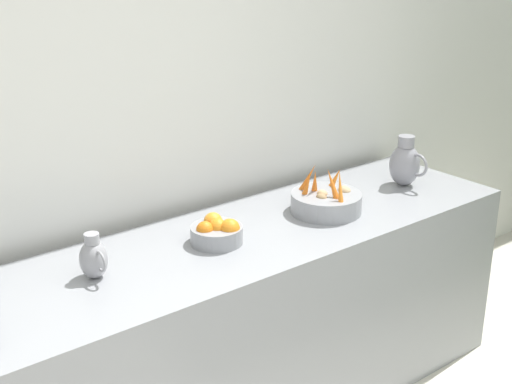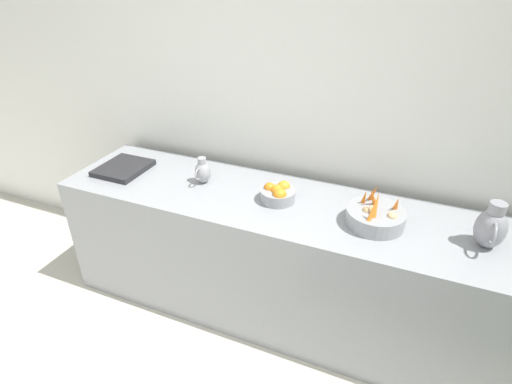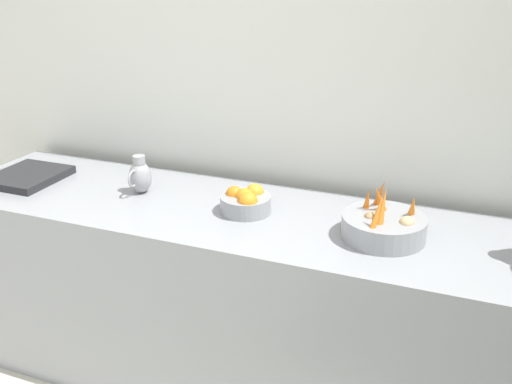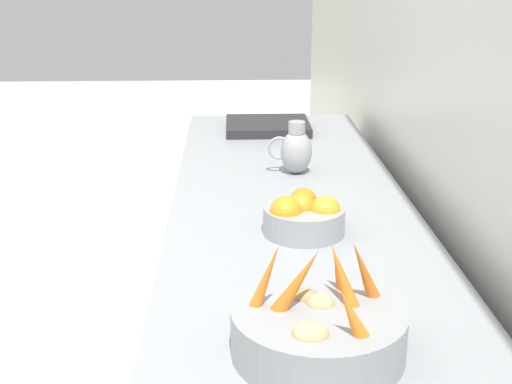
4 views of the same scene
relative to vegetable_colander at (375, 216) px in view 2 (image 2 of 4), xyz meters
name	(u,v)px [view 2 (image 2 of 4)]	position (x,y,z in m)	size (l,w,h in m)	color
tile_wall_left	(393,88)	(-0.48, -0.05, 0.57)	(0.10, 7.84, 3.00)	silver
prep_counter	(278,259)	(-0.02, -0.55, -0.49)	(0.70, 2.83, 0.88)	gray
vegetable_colander	(375,216)	(0.00, 0.00, 0.00)	(0.32, 0.32, 0.22)	gray
orange_bowl	(278,193)	(-0.03, -0.58, 0.00)	(0.21, 0.21, 0.11)	gray
metal_pitcher_tall	(491,227)	(-0.02, 0.55, 0.06)	(0.21, 0.15, 0.25)	gray
metal_pitcher_short	(203,172)	(-0.06, -1.10, 0.03)	(0.15, 0.10, 0.17)	#939399
counter_sink_basin	(123,168)	(0.00, -1.69, -0.03)	(0.34, 0.30, 0.04)	#232326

